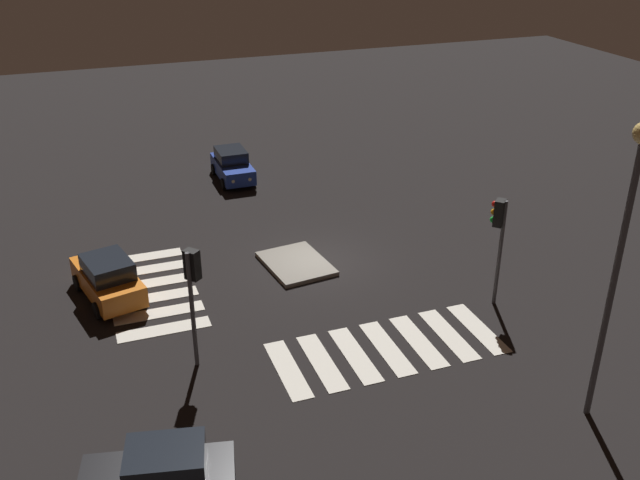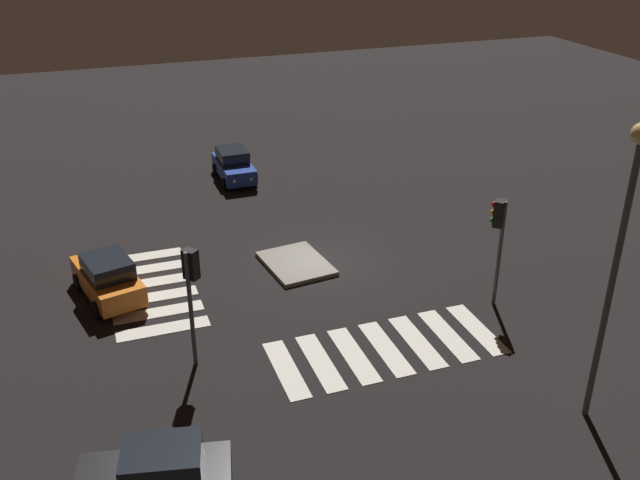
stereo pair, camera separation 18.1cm
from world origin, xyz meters
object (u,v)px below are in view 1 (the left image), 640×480
at_px(car_blue, 232,165).
at_px(car_black, 160,477).
at_px(traffic_light_north, 499,226).
at_px(street_lamp, 624,231).
at_px(car_orange, 108,278).
at_px(traffic_light_east, 193,279).
at_px(traffic_island, 296,264).

relative_size(car_blue, car_black, 0.93).
distance_m(traffic_light_north, street_lamp, 6.93).
relative_size(car_orange, traffic_light_east, 1.03).
distance_m(car_blue, street_lamp, 22.89).
distance_m(car_black, street_lamp, 13.11).
height_order(traffic_island, street_lamp, street_lamp).
bearing_deg(traffic_light_north, street_lamp, 130.25).
relative_size(car_orange, traffic_light_north, 1.01).
bearing_deg(traffic_island, traffic_light_north, 48.65).
height_order(traffic_island, car_orange, car_orange).
height_order(car_blue, street_lamp, street_lamp).
bearing_deg(traffic_light_north, car_blue, -22.21).
relative_size(car_blue, traffic_light_north, 0.91).
bearing_deg(traffic_light_east, car_orange, 73.66).
distance_m(car_blue, traffic_light_east, 16.33).
relative_size(car_black, car_orange, 0.96).
height_order(car_blue, car_orange, car_orange).
height_order(traffic_light_east, street_lamp, street_lamp).
bearing_deg(car_blue, traffic_light_north, 20.79).
xyz_separation_m(car_black, traffic_light_north, (-5.53, 12.79, 2.28)).
xyz_separation_m(traffic_island, car_black, (10.65, -6.97, 0.72)).
distance_m(traffic_island, traffic_light_north, 8.31).
bearing_deg(car_orange, traffic_light_east, -169.13).
relative_size(car_blue, street_lamp, 0.43).
height_order(traffic_light_north, street_lamp, street_lamp).
xyz_separation_m(car_blue, car_orange, (10.30, -7.17, 0.04)).
distance_m(traffic_light_north, traffic_light_east, 10.78).
distance_m(car_black, traffic_light_north, 14.12).
bearing_deg(car_blue, traffic_light_east, -17.73).
relative_size(car_orange, street_lamp, 0.47).
bearing_deg(street_lamp, traffic_light_north, 173.58).
bearing_deg(traffic_light_east, car_blue, 31.82).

